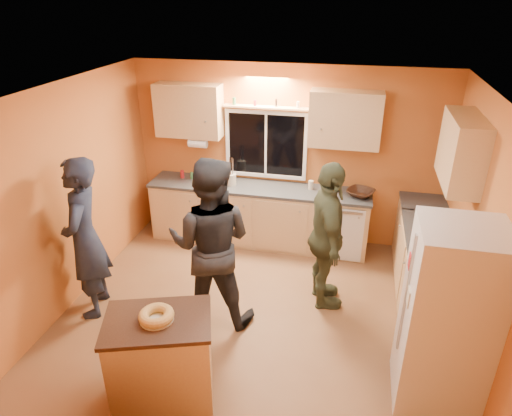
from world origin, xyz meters
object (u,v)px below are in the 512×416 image
(refrigerator, at_px, (447,319))
(person_center, at_px, (211,244))
(person_left, at_px, (85,239))
(island, at_px, (162,358))
(person_right, at_px, (327,237))

(refrigerator, bearing_deg, person_center, 164.71)
(person_left, distance_m, person_center, 1.44)
(refrigerator, relative_size, island, 1.66)
(island, height_order, person_right, person_right)
(refrigerator, height_order, person_center, person_center)
(island, distance_m, person_left, 1.76)
(person_left, bearing_deg, island, 34.68)
(person_center, bearing_deg, person_left, 3.08)
(refrigerator, height_order, island, refrigerator)
(island, distance_m, person_right, 2.26)
(person_left, bearing_deg, person_center, 79.78)
(island, distance_m, person_center, 1.33)
(refrigerator, distance_m, person_center, 2.45)
(refrigerator, xyz_separation_m, person_right, (-1.14, 1.21, 0.01))
(refrigerator, height_order, person_right, person_right)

